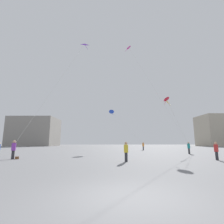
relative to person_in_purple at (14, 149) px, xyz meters
The scene contains 14 objects.
ground_plane 15.01m from the person_in_purple, 50.32° to the right, with size 300.00×300.00×0.00m, color slate.
person_in_purple is the anchor object (origin of this frame).
person_in_yellow 10.74m from the person_in_purple, 12.61° to the right, with size 0.35×0.35×1.61m.
person_in_red 18.76m from the person_in_purple, ahead, with size 0.35×0.35×1.61m.
person_in_orange 25.72m from the person_in_purple, 50.44° to the left, with size 0.36×0.36×1.67m.
person_in_teal 21.55m from the person_in_purple, 19.90° to the left, with size 0.36×0.36×1.65m.
kite_magenta_diamond 19.99m from the person_in_purple, 28.70° to the left, with size 8.74×1.06×14.74m.
kite_crimson_diamond 19.13m from the person_in_purple, 19.11° to the left, with size 3.87×2.05×6.50m.
kite_violet_diamond 16.94m from the person_in_purple, 48.85° to the left, with size 6.18×6.90×15.05m.
kite_cobalt_diamond 19.37m from the person_in_purple, 58.16° to the left, with size 7.36×4.83×6.57m.
kite_amber_diamond 25.32m from the person_in_purple, 34.03° to the left, with size 0.99×6.75×8.05m.
building_left_hall 72.96m from the person_in_purple, 112.16° to the left, with size 21.08×16.67×13.63m.
building_centre_hall 87.26m from the person_in_purple, 44.05° to the left, with size 21.84×13.65×14.06m.
handbag_beside_flyer 0.92m from the person_in_purple, 15.95° to the left, with size 0.32×0.14×0.24m, color brown.
Camera 1 is at (-0.50, -4.97, 1.52)m, focal length 26.97 mm.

